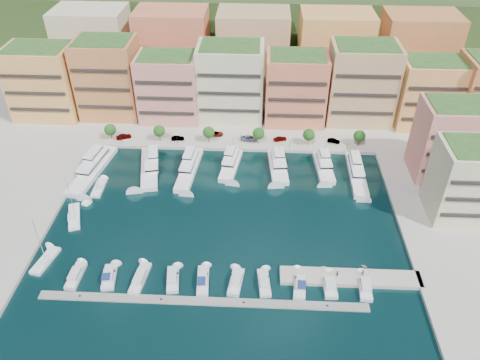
{
  "coord_description": "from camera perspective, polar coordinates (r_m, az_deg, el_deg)",
  "views": [
    {
      "loc": [
        8.41,
        -95.18,
        81.91
      ],
      "look_at": [
        3.4,
        6.66,
        6.0
      ],
      "focal_mm": 35.0,
      "sensor_mm": 36.0,
      "label": 1
    }
  ],
  "objects": [
    {
      "name": "ground",
      "position": [
        125.86,
        -1.7,
        -3.96
      ],
      "size": [
        400.0,
        400.0,
        0.0
      ],
      "primitive_type": "plane",
      "color": "black",
      "rests_on": "ground"
    },
    {
      "name": "north_quay",
      "position": [
        177.45,
        -0.22,
        9.17
      ],
      "size": [
        220.0,
        64.0,
        2.0
      ],
      "primitive_type": "cube",
      "color": "#9E998E",
      "rests_on": "ground"
    },
    {
      "name": "east_quay",
      "position": [
        131.08,
        26.36,
        -6.69
      ],
      "size": [
        34.0,
        76.0,
        2.0
      ],
      "primitive_type": "cube",
      "color": "#9E998E",
      "rests_on": "ground"
    },
    {
      "name": "hillside",
      "position": [
        221.09,
        0.45,
        14.92
      ],
      "size": [
        240.0,
        40.0,
        58.0
      ],
      "primitive_type": "cube",
      "color": "#213315",
      "rests_on": "ground"
    },
    {
      "name": "south_pontoon",
      "position": [
        105.3,
        -4.61,
        -14.57
      ],
      "size": [
        72.0,
        2.2,
        0.35
      ],
      "primitive_type": "cube",
      "color": "gray",
      "rests_on": "ground"
    },
    {
      "name": "finger_pier",
      "position": [
        111.95,
        13.27,
        -11.69
      ],
      "size": [
        32.0,
        5.0,
        2.0
      ],
      "primitive_type": "cube",
      "color": "#9E998E",
      "rests_on": "ground"
    },
    {
      "name": "apartment_0",
      "position": [
        176.97,
        -22.75,
        10.99
      ],
      "size": [
        22.0,
        16.5,
        24.8
      ],
      "color": "#E2A652",
      "rests_on": "north_quay"
    },
    {
      "name": "apartment_1",
      "position": [
        170.23,
        -15.72,
        11.9
      ],
      "size": [
        20.0,
        16.5,
        26.8
      ],
      "color": "#CA7B43",
      "rests_on": "north_quay"
    },
    {
      "name": "apartment_2",
      "position": [
        164.03,
        -8.66,
        11.14
      ],
      "size": [
        20.0,
        15.5,
        22.8
      ],
      "color": "tan",
      "rests_on": "north_quay"
    },
    {
      "name": "apartment_3",
      "position": [
        162.5,
        -1.14,
        11.88
      ],
      "size": [
        22.0,
        16.5,
        25.8
      ],
      "color": "beige",
      "rests_on": "north_quay"
    },
    {
      "name": "apartment_4",
      "position": [
        161.2,
        6.79,
        11.02
      ],
      "size": [
        20.0,
        15.5,
        23.8
      ],
      "color": "#DE7753",
      "rests_on": "north_quay"
    },
    {
      "name": "apartment_5",
      "position": [
        165.4,
        14.56,
        11.36
      ],
      "size": [
        22.0,
        16.5,
        26.8
      ],
      "color": "tan",
      "rests_on": "north_quay"
    },
    {
      "name": "apartment_6",
      "position": [
        170.32,
        21.92,
        9.85
      ],
      "size": [
        20.0,
        15.5,
        22.8
      ],
      "color": "#E2A652",
      "rests_on": "north_quay"
    },
    {
      "name": "apartment_east_a",
      "position": [
        144.85,
        24.19,
        4.47
      ],
      "size": [
        18.0,
        14.5,
        22.8
      ],
      "color": "tan",
      "rests_on": "east_quay"
    },
    {
      "name": "apartment_east_b",
      "position": [
        131.53,
        26.31,
        -0.11
      ],
      "size": [
        18.0,
        14.5,
        20.8
      ],
      "color": "beige",
      "rests_on": "east_quay"
    },
    {
      "name": "backblock_0",
      "position": [
        192.32,
        -17.23,
        15.04
      ],
      "size": [
        26.0,
        18.0,
        30.0
      ],
      "primitive_type": "cube",
      "color": "beige",
      "rests_on": "north_quay"
    },
    {
      "name": "backblock_1",
      "position": [
        184.62,
        -8.09,
        15.4
      ],
      "size": [
        26.0,
        18.0,
        30.0
      ],
      "primitive_type": "cube",
      "color": "#DE7753",
      "rests_on": "north_quay"
    },
    {
      "name": "backblock_2",
      "position": [
        181.6,
        1.6,
        15.37
      ],
      "size": [
        26.0,
        18.0,
        30.0
      ],
      "primitive_type": "cube",
      "color": "tan",
      "rests_on": "north_quay"
    },
    {
      "name": "backblock_3",
      "position": [
        183.51,
        11.34,
        14.92
      ],
      "size": [
        26.0,
        18.0,
        30.0
      ],
      "primitive_type": "cube",
      "color": "#E2A652",
      "rests_on": "north_quay"
    },
    {
      "name": "backblock_4",
      "position": [
        190.18,
        20.58,
        14.11
      ],
      "size": [
        26.0,
        18.0,
        30.0
      ],
      "primitive_type": "cube",
      "color": "#CA7B43",
      "rests_on": "north_quay"
    },
    {
      "name": "tree_0",
      "position": [
        157.66,
        -15.55,
        5.92
      ],
      "size": [
        3.8,
        3.8,
        5.65
      ],
      "color": "#473323",
      "rests_on": "north_quay"
    },
    {
      "name": "tree_1",
      "position": [
        153.51,
        -9.82,
        5.91
      ],
      "size": [
        3.8,
        3.8,
        5.65
      ],
      "color": "#473323",
      "rests_on": "north_quay"
    },
    {
      "name": "tree_2",
      "position": [
        150.94,
        -3.85,
        5.83
      ],
      "size": [
        3.8,
        3.8,
        5.65
      ],
      "color": "#473323",
      "rests_on": "north_quay"
    },
    {
      "name": "tree_3",
      "position": [
        150.05,
        2.27,
        5.68
      ],
      "size": [
        3.8,
        3.8,
        5.65
      ],
      "color": "#473323",
      "rests_on": "north_quay"
    },
    {
      "name": "tree_4",
      "position": [
        150.86,
        8.38,
        5.48
      ],
      "size": [
        3.8,
        3.8,
        5.65
      ],
      "color": "#473323",
      "rests_on": "north_quay"
    },
    {
      "name": "tree_5",
      "position": [
        153.34,
        14.36,
        5.21
      ],
      "size": [
        3.8,
        3.8,
        5.65
      ],
      "color": "#473323",
      "rests_on": "north_quay"
    },
    {
      "name": "lamppost_0",
      "position": [
        155.06,
        -14.3,
        5.2
      ],
      "size": [
        0.3,
        0.3,
        4.2
      ],
      "color": "black",
      "rests_on": "north_quay"
    },
    {
      "name": "lamppost_1",
      "position": [
        150.89,
        -7.71,
        5.14
      ],
      "size": [
        0.3,
        0.3,
        4.2
      ],
      "color": "black",
      "rests_on": "north_quay"
    },
    {
      "name": "lamppost_2",
      "position": [
        148.8,
        -0.85,
        5.01
      ],
      "size": [
        0.3,
        0.3,
        4.2
      ],
      "color": "black",
      "rests_on": "north_quay"
    },
    {
      "name": "lamppost_3",
      "position": [
        148.87,
        6.11,
        4.8
      ],
      "size": [
        0.3,
        0.3,
        4.2
      ],
      "color": "black",
      "rests_on": "north_quay"
    },
    {
      "name": "lamppost_4",
      "position": [
        151.1,
        12.95,
        4.53
      ],
      "size": [
        0.3,
        0.3,
        4.2
      ],
      "color": "black",
      "rests_on": "north_quay"
    },
    {
      "name": "yacht_0",
      "position": [
        147.15,
        -17.43,
        1.5
      ],
      "size": [
        8.78,
        25.81,
        7.3
      ],
      "color": "white",
      "rests_on": "ground"
    },
    {
      "name": "yacht_1",
      "position": [
        143.77,
        -10.94,
        1.71
      ],
      "size": [
        8.91,
        22.06,
        7.3
      ],
      "color": "white",
      "rests_on": "ground"
    },
    {
      "name": "yacht_2",
      "position": [
        141.39,
        -6.18,
        1.62
      ],
      "size": [
        6.18,
        22.08,
        7.3
      ],
      "color": "white",
      "rests_on": "ground"
    },
    {
      "name": "yacht_3",
      "position": [
        142.15,
        -1.11,
        2.07
      ],
      "size": [
        6.59,
        16.77,
        7.3
      ],
      "color": "white",
      "rests_on": "ground"
    },
    {
      "name": "yacht_4",
      "position": [
        141.83,
        4.64,
        1.79
      ],
      "size": [
        6.38,
        17.26,
        7.3
      ],
      "color": "white",
      "rests_on": "ground"
    },
    {
      "name": "yacht_5",
      "position": [
        143.46,
        10.16,
        1.78
      ],
      "size": [
        5.59,
        16.0,
        7.3
      ],
      "color": "white",
      "rests_on": "ground"
    },
    {
      "name": "yacht_6",
      "position": [
        142.77,
        14.01,
        1.0
      ],
      "size": [
        4.71,
        21.98,
        7.3
      ],
      "color": "white",
      "rests_on": "ground"
    },
    {
      "name": "cruiser_0",
      "position": [
        115.29,
        -19.39,
        -10.98
      ],
      "size": [
        2.89,
        8.05,
        2.55
      ],
      "color": "silver",
      "rests_on": "ground"
    },
    {
      "name": "cruiser_1",
      "position": [
        112.74,
        -15.65,
        -11.34
      ],
      "size": [
        3.79,
        7.72,
        2.66
      ],
      "color": "silver",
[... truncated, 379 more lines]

